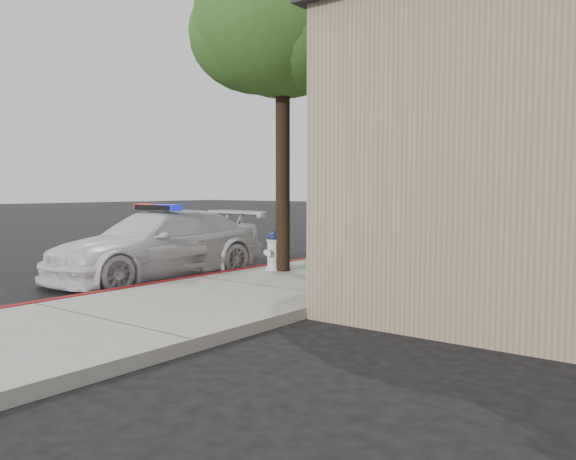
{
  "coord_description": "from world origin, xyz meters",
  "views": [
    {
      "loc": [
        7.55,
        -7.05,
        1.68
      ],
      "look_at": [
        -0.09,
        2.89,
        0.81
      ],
      "focal_mm": 36.27,
      "sensor_mm": 36.0,
      "label": 1
    }
  ],
  "objects_px": {
    "police_car": "(158,244)",
    "street_tree_near": "(283,27)",
    "fire_hydrant": "(274,251)",
    "street_tree_far": "(470,117)",
    "street_tree_mid": "(421,87)"
  },
  "relations": [
    {
      "from": "fire_hydrant",
      "to": "police_car",
      "type": "bearing_deg",
      "value": -147.03
    },
    {
      "from": "fire_hydrant",
      "to": "street_tree_near",
      "type": "xyz_separation_m",
      "value": [
        0.18,
        0.04,
        4.12
      ]
    },
    {
      "from": "police_car",
      "to": "street_tree_far",
      "type": "relative_size",
      "value": 0.88
    },
    {
      "from": "police_car",
      "to": "fire_hydrant",
      "type": "bearing_deg",
      "value": 42.0
    },
    {
      "from": "fire_hydrant",
      "to": "street_tree_far",
      "type": "distance_m",
      "value": 10.5
    },
    {
      "from": "fire_hydrant",
      "to": "street_tree_far",
      "type": "height_order",
      "value": "street_tree_far"
    },
    {
      "from": "street_tree_near",
      "to": "street_tree_mid",
      "type": "height_order",
      "value": "street_tree_near"
    },
    {
      "from": "police_car",
      "to": "street_tree_near",
      "type": "bearing_deg",
      "value": 39.94
    },
    {
      "from": "police_car",
      "to": "street_tree_near",
      "type": "xyz_separation_m",
      "value": [
        1.89,
        1.41,
        4.0
      ]
    },
    {
      "from": "police_car",
      "to": "street_tree_mid",
      "type": "distance_m",
      "value": 8.09
    },
    {
      "from": "street_tree_near",
      "to": "street_tree_mid",
      "type": "relative_size",
      "value": 1.09
    },
    {
      "from": "street_tree_near",
      "to": "street_tree_far",
      "type": "xyz_separation_m",
      "value": [
        -0.12,
        9.87,
        -0.64
      ]
    },
    {
      "from": "police_car",
      "to": "street_tree_far",
      "type": "xyz_separation_m",
      "value": [
        1.77,
        11.28,
        3.36
      ]
    },
    {
      "from": "police_car",
      "to": "street_tree_mid",
      "type": "bearing_deg",
      "value": 76.35
    },
    {
      "from": "police_car",
      "to": "street_tree_far",
      "type": "bearing_deg",
      "value": 84.39
    }
  ]
}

